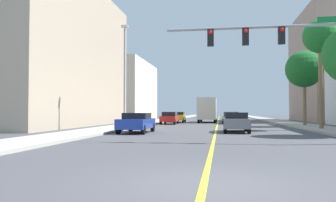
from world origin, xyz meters
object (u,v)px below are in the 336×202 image
object	(u,v)px
car_red	(170,118)
car_green	(231,118)
palm_mid	(320,38)
car_blue	(137,122)
street_lamp	(125,71)
car_yellow	(178,117)
delivery_truck	(207,110)
traffic_signal_mast	(298,47)
car_gray	(236,122)
palm_far	(304,69)

from	to	relation	value
car_red	car_green	distance (m)	7.36
palm_mid	car_blue	distance (m)	16.23
car_blue	car_green	world-z (taller)	car_green
street_lamp	car_green	xyz separation A→B (m)	(9.13, 14.06, -4.13)
car_yellow	delivery_truck	bearing A→B (deg)	171.34
traffic_signal_mast	car_red	size ratio (longest dim) A/B	2.21
street_lamp	car_blue	xyz separation A→B (m)	(2.08, -4.07, -4.13)
car_red	car_green	world-z (taller)	car_red
car_blue	car_gray	world-z (taller)	car_gray
car_yellow	car_gray	size ratio (longest dim) A/B	0.89
palm_far	car_blue	distance (m)	18.99
palm_mid	car_gray	bearing A→B (deg)	-153.26
street_lamp	delivery_truck	world-z (taller)	street_lamp
palm_far	car_blue	bearing A→B (deg)	-140.02
car_green	traffic_signal_mast	bearing A→B (deg)	-86.47
car_red	car_green	bearing A→B (deg)	-167.99
traffic_signal_mast	car_blue	distance (m)	12.02
car_gray	delivery_truck	size ratio (longest dim) A/B	0.58
street_lamp	car_yellow	distance (m)	20.09
car_green	car_gray	xyz separation A→B (m)	(-0.09, -16.23, 0.01)
palm_far	delivery_truck	bearing A→B (deg)	131.54
delivery_truck	street_lamp	bearing A→B (deg)	-107.56
delivery_truck	car_yellow	bearing A→B (deg)	172.33
palm_mid	car_red	world-z (taller)	palm_mid
palm_far	delivery_truck	distance (m)	15.53
street_lamp	palm_far	world-z (taller)	street_lamp
palm_mid	car_green	size ratio (longest dim) A/B	2.10
car_red	car_yellow	world-z (taller)	car_red
car_green	car_red	bearing A→B (deg)	-169.49
car_yellow	car_blue	distance (m)	23.61
street_lamp	palm_far	distance (m)	17.90
traffic_signal_mast	car_yellow	size ratio (longest dim) A/B	2.44
palm_far	traffic_signal_mast	bearing A→B (deg)	-104.03
palm_far	car_red	world-z (taller)	palm_far
traffic_signal_mast	delivery_truck	size ratio (longest dim) A/B	1.27
palm_far	car_gray	distance (m)	13.13
car_blue	car_gray	size ratio (longest dim) A/B	0.95
car_green	car_yellow	bearing A→B (deg)	139.67
palm_far	car_gray	xyz separation A→B (m)	(-7.10, -9.89, -4.92)
palm_far	street_lamp	bearing A→B (deg)	-154.44
car_red	car_yellow	bearing A→B (deg)	-92.12
palm_mid	car_blue	world-z (taller)	palm_mid
traffic_signal_mast	car_red	distance (m)	24.95
street_lamp	palm_mid	world-z (taller)	palm_mid
delivery_truck	palm_mid	bearing A→B (deg)	-60.78
palm_mid	palm_far	xyz separation A→B (m)	(0.26, 6.44, -1.74)
car_red	car_gray	xyz separation A→B (m)	(7.08, -14.59, -0.01)
car_yellow	car_green	distance (m)	8.91
palm_mid	car_yellow	bearing A→B (deg)	127.01
street_lamp	car_blue	size ratio (longest dim) A/B	1.99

